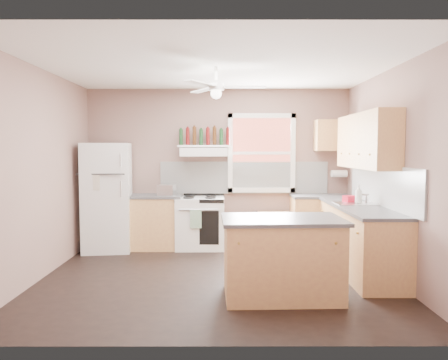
{
  "coord_description": "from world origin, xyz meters",
  "views": [
    {
      "loc": [
        0.09,
        -5.58,
        1.66
      ],
      "look_at": [
        0.1,
        0.3,
        1.25
      ],
      "focal_mm": 35.0,
      "sensor_mm": 36.0,
      "label": 1
    }
  ],
  "objects_px": {
    "island": "(282,259)",
    "cart": "(274,232)",
    "toaster": "(167,190)",
    "stove": "(200,223)",
    "refrigerator": "(107,197)"
  },
  "relations": [
    {
      "from": "refrigerator",
      "to": "stove",
      "type": "distance_m",
      "value": 1.59
    },
    {
      "from": "refrigerator",
      "to": "toaster",
      "type": "bearing_deg",
      "value": -4.06
    },
    {
      "from": "toaster",
      "to": "island",
      "type": "distance_m",
      "value": 2.88
    },
    {
      "from": "island",
      "to": "stove",
      "type": "bearing_deg",
      "value": 111.27
    },
    {
      "from": "toaster",
      "to": "cart",
      "type": "bearing_deg",
      "value": 20.86
    },
    {
      "from": "stove",
      "to": "cart",
      "type": "relative_size",
      "value": 1.61
    },
    {
      "from": "island",
      "to": "toaster",
      "type": "bearing_deg",
      "value": 122.41
    },
    {
      "from": "toaster",
      "to": "stove",
      "type": "xyz_separation_m",
      "value": [
        0.54,
        0.12,
        -0.56
      ]
    },
    {
      "from": "cart",
      "to": "refrigerator",
      "type": "bearing_deg",
      "value": -174.82
    },
    {
      "from": "island",
      "to": "cart",
      "type": "bearing_deg",
      "value": 83.44
    },
    {
      "from": "stove",
      "to": "cart",
      "type": "height_order",
      "value": "stove"
    },
    {
      "from": "toaster",
      "to": "stove",
      "type": "distance_m",
      "value": 0.79
    },
    {
      "from": "refrigerator",
      "to": "island",
      "type": "xyz_separation_m",
      "value": [
        2.56,
        -2.28,
        -0.45
      ]
    },
    {
      "from": "refrigerator",
      "to": "toaster",
      "type": "relative_size",
      "value": 6.3
    },
    {
      "from": "stove",
      "to": "island",
      "type": "distance_m",
      "value": 2.66
    }
  ]
}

